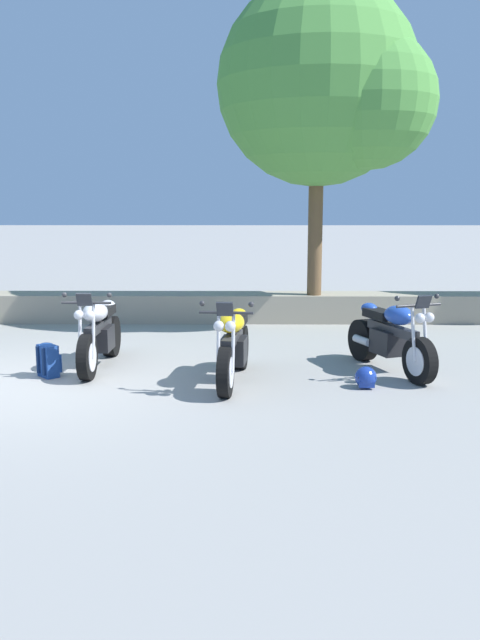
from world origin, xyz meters
TOP-DOWN VIEW (x-y plane):
  - ground_plane at (0.00, 0.00)m, footprint 120.00×120.00m
  - stone_wall at (0.00, 4.80)m, footprint 36.00×0.80m
  - motorcycle_silver_near_left at (0.78, 0.95)m, footprint 0.67×2.06m
  - motorcycle_yellow_centre at (2.71, 0.16)m, footprint 0.67×2.06m
  - motorcycle_blue_far_right at (4.90, 0.73)m, footprint 0.98×1.99m
  - rider_backpack at (0.20, 0.42)m, footprint 0.35×0.35m
  - rider_helmet at (4.41, -0.12)m, footprint 0.28×0.28m
  - leafy_tree_mid_left at (4.41, 4.52)m, footprint 3.96×3.77m

SIDE VIEW (x-z plane):
  - ground_plane at x=0.00m, z-range 0.00..0.00m
  - rider_helmet at x=4.41m, z-range 0.00..0.28m
  - rider_backpack at x=0.20m, z-range 0.01..0.48m
  - stone_wall at x=0.00m, z-range 0.00..0.55m
  - motorcycle_silver_near_left at x=0.78m, z-range -0.10..1.07m
  - motorcycle_yellow_centre at x=2.71m, z-range -0.10..1.07m
  - motorcycle_blue_far_right at x=4.90m, z-range -0.10..1.07m
  - leafy_tree_mid_left at x=4.41m, z-range 1.50..7.34m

